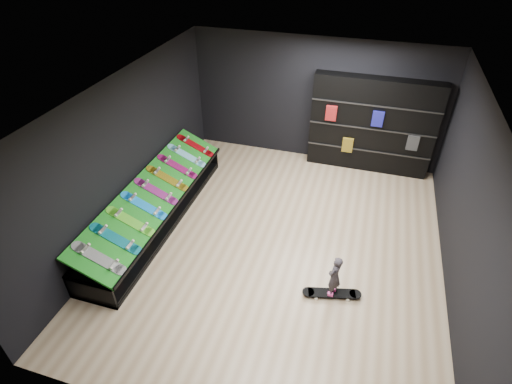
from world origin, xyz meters
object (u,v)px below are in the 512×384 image
(display_rack, at_px, (157,210))
(child, at_px, (333,283))
(back_shelving, at_px, (372,126))
(floor_skateboard, at_px, (332,294))

(display_rack, relative_size, child, 9.44)
(display_rack, bearing_deg, child, -14.49)
(display_rack, distance_m, back_shelving, 5.22)
(back_shelving, bearing_deg, display_rack, -139.82)
(back_shelving, height_order, floor_skateboard, back_shelving)
(back_shelving, relative_size, child, 5.95)
(back_shelving, distance_m, child, 4.36)
(display_rack, height_order, back_shelving, back_shelving)
(back_shelving, bearing_deg, floor_skateboard, -92.87)
(floor_skateboard, bearing_deg, display_rack, 152.01)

